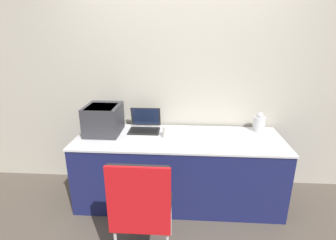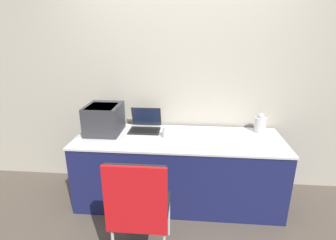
# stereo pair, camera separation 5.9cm
# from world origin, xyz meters

# --- Properties ---
(ground_plane) EXTENTS (14.00, 14.00, 0.00)m
(ground_plane) POSITION_xyz_m (0.00, 0.00, 0.00)
(ground_plane) COLOR brown
(wall_back) EXTENTS (8.00, 0.05, 2.60)m
(wall_back) POSITION_xyz_m (0.00, 0.80, 1.30)
(wall_back) COLOR #B7B2A3
(wall_back) RESTS_ON ground_plane
(table) EXTENTS (2.17, 0.75, 0.75)m
(table) POSITION_xyz_m (0.00, 0.37, 0.37)
(table) COLOR #191E51
(table) RESTS_ON ground_plane
(printer) EXTENTS (0.36, 0.41, 0.31)m
(printer) POSITION_xyz_m (-0.82, 0.45, 0.92)
(printer) COLOR #333338
(printer) RESTS_ON table
(laptop_left) EXTENTS (0.34, 0.31, 0.24)m
(laptop_left) POSITION_xyz_m (-0.39, 0.55, 0.80)
(laptop_left) COLOR black
(laptop_left) RESTS_ON table
(external_keyboard) EXTENTS (0.39, 0.15, 0.02)m
(external_keyboard) POSITION_xyz_m (-0.40, 0.28, 0.76)
(external_keyboard) COLOR silver
(external_keyboard) RESTS_ON table
(coffee_cup) EXTENTS (0.08, 0.08, 0.12)m
(coffee_cup) POSITION_xyz_m (-0.13, 0.36, 0.81)
(coffee_cup) COLOR white
(coffee_cup) RESTS_ON table
(metal_pitcher) EXTENTS (0.13, 0.13, 0.22)m
(metal_pitcher) POSITION_xyz_m (0.89, 0.61, 0.84)
(metal_pitcher) COLOR silver
(metal_pitcher) RESTS_ON table
(chair) EXTENTS (0.45, 0.48, 0.95)m
(chair) POSITION_xyz_m (-0.25, -0.55, 0.58)
(chair) COLOR black
(chair) RESTS_ON ground_plane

